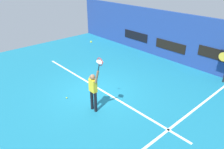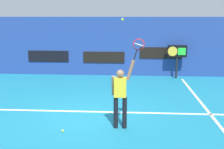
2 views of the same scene
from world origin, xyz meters
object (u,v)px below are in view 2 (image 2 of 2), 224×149
Objects in this scene: tennis_racket at (138,46)px; spare_ball at (63,131)px; tennis_ball at (122,19)px; scoreboard_clock at (177,53)px; tennis_player at (120,94)px.

tennis_racket reaches higher than spare_ball.
spare_ball is (-1.62, -0.37, -3.02)m from tennis_ball.
spare_ball is (-4.20, -7.08, -1.28)m from scoreboard_clock.
tennis_ball is (0.04, -0.03, 2.04)m from tennis_player.
tennis_racket is 3.12m from spare_ball.
tennis_ball reaches higher than tennis_racket.
tennis_player is 1.43m from tennis_racket.
scoreboard_clock is (2.62, 6.67, 0.31)m from tennis_player.
tennis_player is 2.04m from tennis_ball.
scoreboard_clock is at bearing 68.95° from tennis_ball.
tennis_ball is 0.04× the size of scoreboard_clock.
tennis_player is at bearing 14.55° from spare_ball.
tennis_racket is 0.37× the size of scoreboard_clock.
tennis_ball is at bearing -176.00° from tennis_racket.
spare_ball is at bearing -120.65° from scoreboard_clock.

